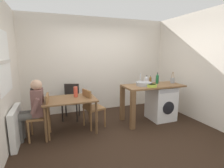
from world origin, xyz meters
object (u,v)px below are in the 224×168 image
at_px(bottle_squat_brown, 150,80).
at_px(mixing_bowl, 152,85).
at_px(chair_opposite, 91,106).
at_px(utensil_crock, 173,80).
at_px(dining_table, 70,103).
at_px(bottle_clear_small, 157,79).
at_px(bottle_tall_green, 146,80).
at_px(chair_person_seat, 43,114).
at_px(vase, 76,92).
at_px(chair_spare_by_wall, 71,99).
at_px(seated_person, 33,106).
at_px(washing_machine, 161,103).

height_order(bottle_squat_brown, mixing_bowl, bottle_squat_brown).
xyz_separation_m(chair_opposite, utensil_crock, (2.18, -0.08, 0.48)).
height_order(dining_table, chair_opposite, chair_opposite).
xyz_separation_m(bottle_squat_brown, bottle_clear_small, (0.12, -0.13, 0.04)).
bearing_deg(dining_table, bottle_tall_green, 4.56).
xyz_separation_m(chair_person_seat, bottle_squat_brown, (2.67, 0.28, 0.50)).
relative_size(chair_opposite, utensil_crock, 3.00).
bearing_deg(bottle_squat_brown, chair_opposite, -174.89).
distance_m(bottle_clear_small, vase, 2.10).
bearing_deg(mixing_bowl, chair_spare_by_wall, 148.35).
height_order(bottle_tall_green, utensil_crock, utensil_crock).
height_order(chair_person_seat, bottle_clear_small, bottle_clear_small).
height_order(dining_table, chair_person_seat, chair_person_seat).
relative_size(chair_spare_by_wall, utensil_crock, 3.00).
height_order(seated_person, bottle_tall_green, seated_person).
bearing_deg(seated_person, chair_person_seat, -90.00).
distance_m(chair_person_seat, bottle_clear_small, 2.84).
xyz_separation_m(dining_table, seated_person, (-0.71, -0.09, 0.03)).
distance_m(chair_spare_by_wall, utensil_crock, 2.70).
bearing_deg(bottle_squat_brown, chair_person_seat, -173.95).
bearing_deg(washing_machine, chair_spare_by_wall, 158.11).
bearing_deg(washing_machine, seated_person, 179.93).
xyz_separation_m(chair_opposite, bottle_tall_green, (1.51, 0.13, 0.50)).
relative_size(chair_person_seat, chair_opposite, 1.00).
bearing_deg(chair_opposite, vase, -116.57).
xyz_separation_m(bottle_tall_green, mixing_bowl, (-0.13, -0.45, -0.06)).
height_order(mixing_bowl, utensil_crock, utensil_crock).
bearing_deg(mixing_bowl, dining_table, 170.92).
bearing_deg(bottle_squat_brown, seated_person, -174.49).
bearing_deg(vase, washing_machine, -5.31).
relative_size(chair_person_seat, chair_spare_by_wall, 1.00).
bearing_deg(bottle_clear_small, mixing_bowl, -138.48).
bearing_deg(mixing_bowl, chair_person_seat, 175.43).
xyz_separation_m(mixing_bowl, utensil_crock, (0.80, 0.25, 0.03)).
height_order(washing_machine, vase, vase).
relative_size(chair_person_seat, bottle_clear_small, 3.22).
distance_m(bottle_clear_small, utensil_crock, 0.43).
height_order(bottle_clear_small, mixing_bowl, bottle_clear_small).
bearing_deg(bottle_clear_small, seated_person, -177.25).
bearing_deg(bottle_tall_green, bottle_clear_small, -23.64).
distance_m(chair_person_seat, bottle_tall_green, 2.60).
bearing_deg(utensil_crock, seated_person, -179.17).
distance_m(chair_opposite, washing_machine, 1.82).
relative_size(chair_person_seat, seated_person, 0.75).
relative_size(mixing_bowl, utensil_crock, 0.78).
bearing_deg(dining_table, mixing_bowl, -9.08).
distance_m(chair_person_seat, utensil_crock, 3.24).
bearing_deg(bottle_clear_small, bottle_squat_brown, 132.68).
bearing_deg(seated_person, mixing_bowl, -91.13).
distance_m(dining_table, bottle_tall_green, 2.03).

